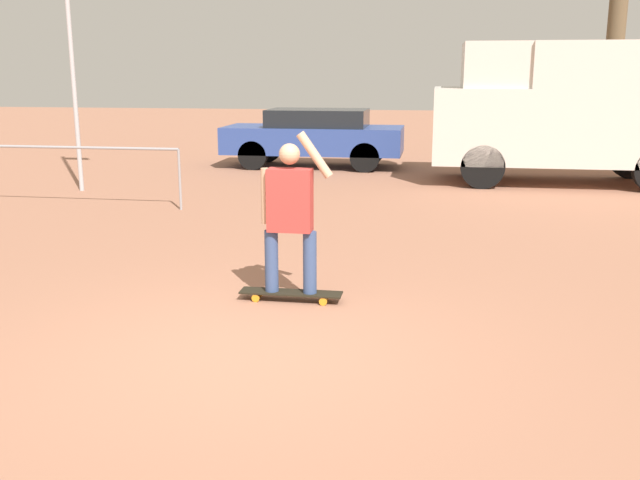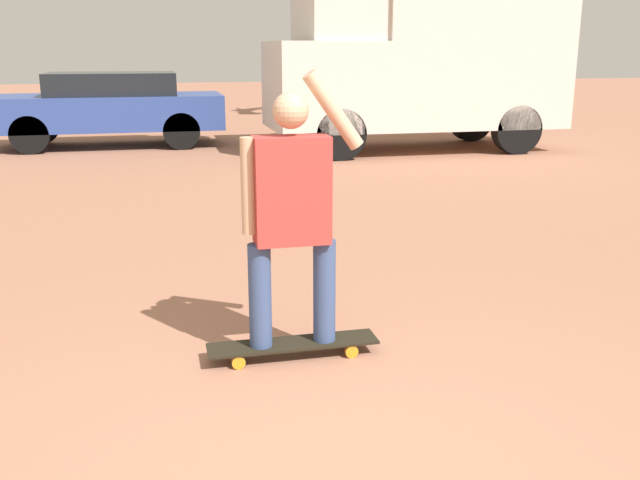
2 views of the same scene
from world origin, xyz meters
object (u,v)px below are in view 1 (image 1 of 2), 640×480
Objects in this scene: skateboard at (291,293)px; parked_car_blue at (315,136)px; camper_van at (569,107)px; person_skateboarder at (290,209)px.

parked_car_blue is at bearing 98.39° from skateboard.
camper_van is at bearing 64.86° from skateboard.
skateboard is 0.20× the size of camper_van.
person_skateboarder reaches higher than skateboard.
parked_car_blue is (-1.58, 10.72, -0.20)m from person_skateboarder.
person_skateboarder is (-0.00, -0.00, 0.90)m from skateboard.
person_skateboarder is 0.31× the size of camper_van.
person_skateboarder is 9.87m from camper_van.
skateboard is 0.24× the size of parked_car_blue.
camper_van is at bearing 64.86° from person_skateboarder.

